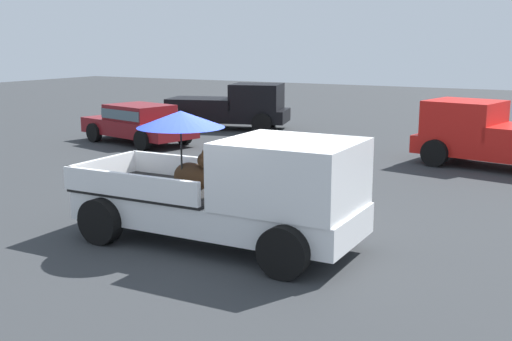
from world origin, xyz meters
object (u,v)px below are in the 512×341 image
Objects in this scene: pickup_truck_far at (498,136)px; parked_sedan_near at (139,122)px; pickup_truck_main at (239,190)px; pickup_truck_red at (233,107)px.

parked_sedan_near is (-11.42, -1.40, -0.13)m from pickup_truck_far.
parked_sedan_near is (-8.72, 8.05, -0.25)m from pickup_truck_main.
parked_sedan_near is at bearing 136.45° from pickup_truck_main.
pickup_truck_main is at bearing 150.58° from parked_sedan_near.
parked_sedan_near is at bearing -116.72° from pickup_truck_red.
pickup_truck_far is (2.69, 9.45, -0.12)m from pickup_truck_main.
pickup_truck_red is at bearing -6.82° from pickup_truck_far.
pickup_truck_red is 1.01× the size of pickup_truck_far.
pickup_truck_far is 1.10× the size of parked_sedan_near.
pickup_truck_red is (-7.86, 12.81, -0.12)m from pickup_truck_main.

